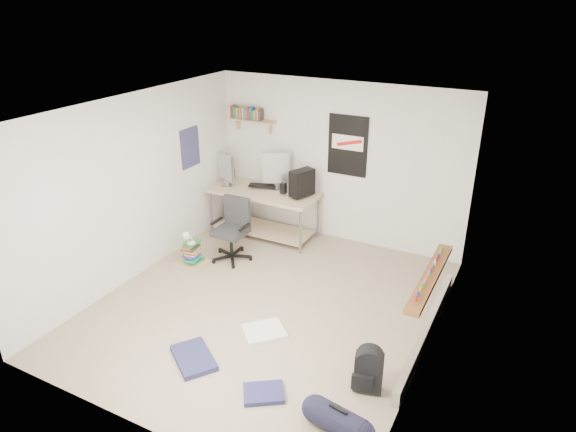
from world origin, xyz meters
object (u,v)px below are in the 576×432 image
at_px(desk, 264,214).
at_px(office_chair, 231,229).
at_px(backpack, 369,372).
at_px(duffel_bag, 338,420).
at_px(book_stack, 192,254).

height_order(desk, office_chair, office_chair).
height_order(backpack, duffel_bag, same).
xyz_separation_m(desk, backpack, (2.69, -2.59, -0.16)).
relative_size(duffel_bag, book_stack, 1.16).
height_order(duffel_bag, book_stack, duffel_bag).
bearing_deg(backpack, office_chair, 134.50).
distance_m(duffel_bag, book_stack, 3.65).
relative_size(backpack, book_stack, 0.88).
bearing_deg(desk, backpack, -64.23).
xyz_separation_m(office_chair, duffel_bag, (2.65, -2.31, -0.35)).
distance_m(desk, duffel_bag, 4.19).
bearing_deg(book_stack, backpack, -22.12).
xyz_separation_m(desk, office_chair, (-0.02, -0.94, 0.12)).
bearing_deg(office_chair, duffel_bag, -41.87).
xyz_separation_m(duffel_bag, book_stack, (-3.10, 1.94, 0.01)).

